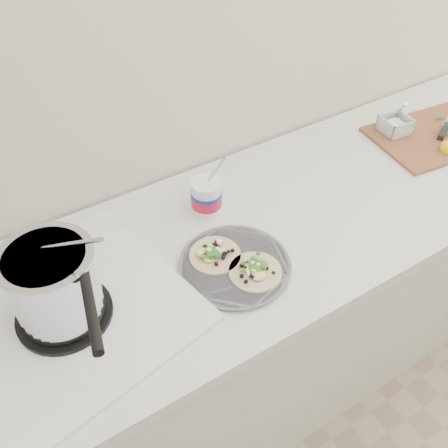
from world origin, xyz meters
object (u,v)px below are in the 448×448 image
tub (207,194)px  cutboard (432,132)px  taco_plate (235,263)px  stove (58,296)px

tub → cutboard: 0.85m
taco_plate → stove: bearing=169.8°
stove → tub: bearing=7.0°
taco_plate → cutboard: (0.90, 0.15, -0.00)m
stove → tub: 0.50m
taco_plate → cutboard: cutboard is taller
cutboard → taco_plate: bearing=-164.0°
cutboard → tub: bearing=-178.6°
stove → taco_plate: bearing=-20.7°
taco_plate → tub: 0.24m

